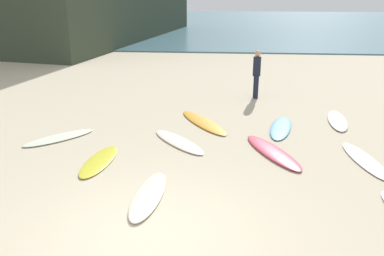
% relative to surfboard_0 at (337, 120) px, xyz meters
% --- Properties ---
extents(ground_plane, '(120.00, 120.00, 0.00)m').
position_rel_surfboard_0_xyz_m(ground_plane, '(-4.66, -6.41, -0.04)').
color(ground_plane, beige).
extents(ocean_water, '(120.00, 40.00, 0.08)m').
position_rel_surfboard_0_xyz_m(ocean_water, '(-4.66, 32.92, -0.00)').
color(ocean_water, slate).
rests_on(ocean_water, ground_plane).
extents(surfboard_0, '(0.80, 2.12, 0.09)m').
position_rel_surfboard_0_xyz_m(surfboard_0, '(0.00, 0.00, 0.00)').
color(surfboard_0, white).
rests_on(surfboard_0, ground_plane).
extents(surfboard_1, '(1.81, 2.03, 0.06)m').
position_rel_surfboard_0_xyz_m(surfboard_1, '(-4.68, -2.16, -0.01)').
color(surfboard_1, silver).
rests_on(surfboard_1, ground_plane).
extents(surfboard_3, '(1.54, 2.47, 0.09)m').
position_rel_surfboard_0_xyz_m(surfboard_3, '(-2.24, -2.68, -0.00)').
color(surfboard_3, '#DE445B').
rests_on(surfboard_3, ground_plane).
extents(surfboard_4, '(0.74, 1.96, 0.07)m').
position_rel_surfboard_0_xyz_m(surfboard_4, '(-6.41, -3.58, -0.01)').
color(surfboard_4, yellow).
rests_on(surfboard_4, ground_plane).
extents(surfboard_5, '(1.01, 2.21, 0.07)m').
position_rel_surfboard_0_xyz_m(surfboard_5, '(-1.82, -0.82, -0.01)').
color(surfboard_5, '#569CD6').
rests_on(surfboard_5, ground_plane).
extents(surfboard_6, '(0.68, 2.10, 0.09)m').
position_rel_surfboard_0_xyz_m(surfboard_6, '(-4.93, -5.14, -0.00)').
color(surfboard_6, '#F1EBCD').
rests_on(surfboard_6, ground_plane).
extents(surfboard_7, '(1.85, 2.52, 0.07)m').
position_rel_surfboard_0_xyz_m(surfboard_7, '(-4.10, -0.50, -0.01)').
color(surfboard_7, orange).
rests_on(surfboard_7, ground_plane).
extents(surfboard_8, '(0.86, 2.31, 0.06)m').
position_rel_surfboard_0_xyz_m(surfboard_8, '(-0.09, -2.98, -0.01)').
color(surfboard_8, white).
rests_on(surfboard_8, ground_plane).
extents(surfboard_9, '(1.81, 1.86, 0.06)m').
position_rel_surfboard_0_xyz_m(surfboard_9, '(-7.98, -2.14, -0.01)').
color(surfboard_9, silver).
rests_on(surfboard_9, ground_plane).
extents(beachgoer_near, '(0.33, 0.34, 1.76)m').
position_rel_surfboard_0_xyz_m(beachgoer_near, '(-2.35, 2.62, 0.94)').
color(beachgoer_near, '#191E33').
rests_on(beachgoer_near, ground_plane).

